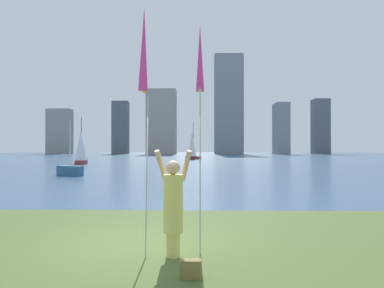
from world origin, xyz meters
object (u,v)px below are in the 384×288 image
at_px(kite_flag_right, 200,64).
at_px(sailboat_5, 70,170).
at_px(bag, 190,269).
at_px(person, 173,204).
at_px(sailboat_4, 81,147).
at_px(kite_flag_left, 144,54).
at_px(sailboat_2, 192,145).

xyz_separation_m(kite_flag_right, sailboat_5, (-8.73, 17.63, -3.17)).
bearing_deg(kite_flag_right, bag, -95.73).
height_order(person, sailboat_4, sailboat_4).
bearing_deg(person, kite_flag_left, -142.06).
height_order(sailboat_2, sailboat_4, sailboat_2).
bearing_deg(person, kite_flag_right, 47.10).
bearing_deg(sailboat_2, sailboat_5, -103.47).
relative_size(sailboat_2, sailboat_4, 1.07).
height_order(kite_flag_left, sailboat_2, sailboat_2).
bearing_deg(sailboat_2, kite_flag_left, -89.88).
height_order(person, sailboat_5, sailboat_5).
bearing_deg(sailboat_4, bag, -69.63).
bearing_deg(sailboat_4, sailboat_5, -74.48).
xyz_separation_m(person, bag, (0.33, -1.06, -0.80)).
height_order(kite_flag_left, sailboat_5, kite_flag_left).
height_order(person, kite_flag_right, kite_flag_right).
bearing_deg(person, sailboat_2, 96.95).
bearing_deg(bag, kite_flag_right, 84.27).
bearing_deg(sailboat_5, person, -65.45).
height_order(bag, sailboat_4, sailboat_4).
distance_m(kite_flag_right, bag, 3.71).
bearing_deg(kite_flag_left, kite_flag_right, 36.52).
distance_m(kite_flag_right, sailboat_5, 19.93).
bearing_deg(sailboat_5, kite_flag_right, -63.67).
height_order(bag, sailboat_2, sailboat_2).
relative_size(bag, sailboat_4, 0.06).
bearing_deg(bag, sailboat_2, 91.03).
bearing_deg(person, sailboat_4, 116.73).
bearing_deg(kite_flag_left, bag, -43.10).
bearing_deg(person, sailboat_5, 120.83).
xyz_separation_m(person, sailboat_2, (-0.59, 50.02, 1.31)).
relative_size(person, sailboat_2, 0.34).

